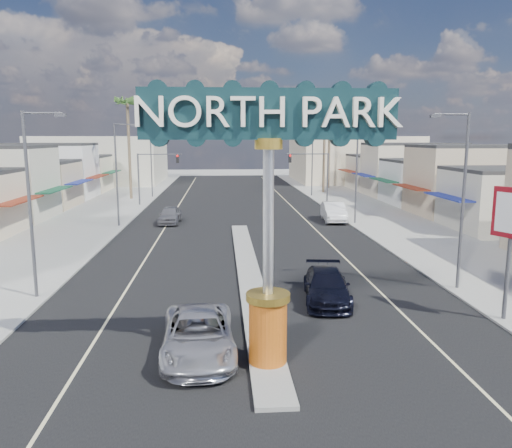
{
  "coord_description": "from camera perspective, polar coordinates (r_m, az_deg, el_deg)",
  "views": [
    {
      "loc": [
        -1.53,
        -14.09,
        7.78
      ],
      "look_at": [
        0.11,
        9.33,
        3.7
      ],
      "focal_mm": 35.0,
      "sensor_mm": 36.0,
      "label": 1
    }
  ],
  "objects": [
    {
      "name": "ground",
      "position": [
        44.8,
        -1.98,
        -0.16
      ],
      "size": [
        160.0,
        160.0,
        0.0
      ],
      "primitive_type": "plane",
      "color": "gray",
      "rests_on": "ground"
    },
    {
      "name": "road",
      "position": [
        44.79,
        -1.98,
        -0.16
      ],
      "size": [
        20.0,
        120.0,
        0.01
      ],
      "primitive_type": "cube",
      "color": "black",
      "rests_on": "ground"
    },
    {
      "name": "median_island",
      "position": [
        29.16,
        -0.85,
        -5.46
      ],
      "size": [
        1.3,
        30.0,
        0.16
      ],
      "primitive_type": "cube",
      "color": "gray",
      "rests_on": "ground"
    },
    {
      "name": "sidewalk_left",
      "position": [
        46.46,
        -19.5,
        -0.29
      ],
      "size": [
        8.0,
        120.0,
        0.12
      ],
      "primitive_type": "cube",
      "color": "gray",
      "rests_on": "ground"
    },
    {
      "name": "sidewalk_right",
      "position": [
        47.38,
        15.2,
        0.12
      ],
      "size": [
        8.0,
        120.0,
        0.12
      ],
      "primitive_type": "cube",
      "color": "gray",
      "rests_on": "ground"
    },
    {
      "name": "storefront_row_left",
      "position": [
        61.54,
        -25.48,
        4.44
      ],
      "size": [
        12.0,
        42.0,
        6.0
      ],
      "primitive_type": "cube",
      "color": "beige",
      "rests_on": "ground"
    },
    {
      "name": "storefront_row_right",
      "position": [
        62.72,
        20.11,
        4.88
      ],
      "size": [
        12.0,
        42.0,
        6.0
      ],
      "primitive_type": "cube",
      "color": "#B7B29E",
      "rests_on": "ground"
    },
    {
      "name": "backdrop_far_left",
      "position": [
        91.49,
        -17.06,
        7.05
      ],
      "size": [
        20.0,
        20.0,
        8.0
      ],
      "primitive_type": "cube",
      "color": "#B7B29E",
      "rests_on": "ground"
    },
    {
      "name": "backdrop_far_right",
      "position": [
        92.22,
        10.88,
        7.32
      ],
      "size": [
        20.0,
        20.0,
        8.0
      ],
      "primitive_type": "cube",
      "color": "beige",
      "rests_on": "ground"
    },
    {
      "name": "gateway_sign",
      "position": [
        16.25,
        1.44,
        3.3
      ],
      "size": [
        8.2,
        1.5,
        9.15
      ],
      "color": "#B5560D",
      "rests_on": "median_island"
    },
    {
      "name": "traffic_signal_left",
      "position": [
        58.69,
        -11.55,
        6.22
      ],
      "size": [
        5.09,
        0.45,
        6.0
      ],
      "color": "#47474C",
      "rests_on": "ground"
    },
    {
      "name": "traffic_signal_right",
      "position": [
        59.17,
        6.48,
        6.39
      ],
      "size": [
        5.09,
        0.45,
        6.0
      ],
      "color": "#47474C",
      "rests_on": "ground"
    },
    {
      "name": "streetlight_l_near",
      "position": [
        25.82,
        -24.17,
        2.95
      ],
      "size": [
        2.03,
        0.22,
        9.0
      ],
      "color": "#47474C",
      "rests_on": "ground"
    },
    {
      "name": "streetlight_l_mid",
      "position": [
        45.06,
        -15.47,
        6.04
      ],
      "size": [
        2.03,
        0.22,
        9.0
      ],
      "color": "#47474C",
      "rests_on": "ground"
    },
    {
      "name": "streetlight_l_far",
      "position": [
        66.74,
        -11.76,
        7.31
      ],
      "size": [
        2.03,
        0.22,
        9.0
      ],
      "color": "#47474C",
      "rests_on": "ground"
    },
    {
      "name": "streetlight_r_near",
      "position": [
        27.03,
        22.33,
        3.35
      ],
      "size": [
        2.03,
        0.22,
        9.0
      ],
      "color": "#47474C",
      "rests_on": "ground"
    },
    {
      "name": "streetlight_r_mid",
      "position": [
        45.76,
        11.23,
        6.26
      ],
      "size": [
        2.03,
        0.22,
        9.0
      ],
      "color": "#47474C",
      "rests_on": "ground"
    },
    {
      "name": "streetlight_r_far",
      "position": [
        67.22,
        6.31,
        7.47
      ],
      "size": [
        2.03,
        0.22,
        9.0
      ],
      "color": "#47474C",
      "rests_on": "ground"
    },
    {
      "name": "palm_left_far",
      "position": [
        65.21,
        -14.49,
        12.81
      ],
      "size": [
        2.6,
        2.6,
        13.1
      ],
      "color": "brown",
      "rests_on": "ground"
    },
    {
      "name": "palm_right_mid",
      "position": [
        71.63,
        7.88,
        12.01
      ],
      "size": [
        2.6,
        2.6,
        12.1
      ],
      "color": "brown",
      "rests_on": "ground"
    },
    {
      "name": "palm_right_far",
      "position": [
        78.0,
        8.47,
        13.12
      ],
      "size": [
        2.6,
        2.6,
        14.1
      ],
      "color": "brown",
      "rests_on": "ground"
    },
    {
      "name": "suv_left",
      "position": [
        18.51,
        -6.61,
        -12.46
      ],
      "size": [
        2.82,
        5.67,
        1.54
      ],
      "primitive_type": "imported",
      "rotation": [
        0.0,
        0.0,
        0.05
      ],
      "color": "silver",
      "rests_on": "ground"
    },
    {
      "name": "suv_right",
      "position": [
        24.34,
        8.06,
        -7.05
      ],
      "size": [
        2.71,
        5.35,
        1.49
      ],
      "primitive_type": "imported",
      "rotation": [
        0.0,
        0.0,
        -0.13
      ],
      "color": "black",
      "rests_on": "ground"
    },
    {
      "name": "car_parked_left",
      "position": [
        46.4,
        -9.81,
        1.02
      ],
      "size": [
        2.02,
        4.65,
        1.56
      ],
      "primitive_type": "imported",
      "rotation": [
        0.0,
        0.0,
        -0.04
      ],
      "color": "slate",
      "rests_on": "ground"
    },
    {
      "name": "car_parked_right",
      "position": [
        47.46,
        8.87,
        1.39
      ],
      "size": [
        2.29,
        5.55,
        1.79
      ],
      "primitive_type": "imported",
      "rotation": [
        0.0,
        0.0,
        -0.07
      ],
      "color": "white",
      "rests_on": "ground"
    },
    {
      "name": "bank_pylon_sign",
      "position": [
        23.25,
        27.21,
        0.34
      ],
      "size": [
        0.93,
        1.69,
        5.64
      ],
      "rotation": [
        0.0,
        0.0,
        0.43
      ],
      "color": "#47474C",
      "rests_on": "sidewalk_right"
    }
  ]
}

